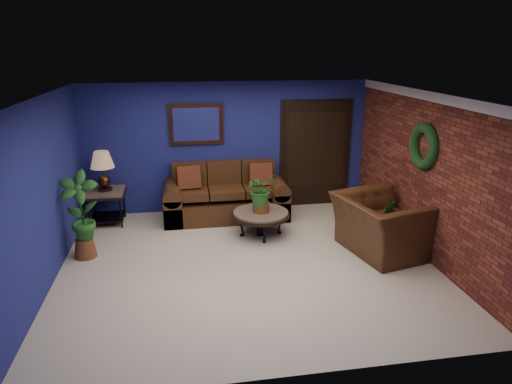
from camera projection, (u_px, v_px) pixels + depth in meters
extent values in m
plane|color=beige|center=(248.00, 264.00, 6.88)|extent=(5.50, 5.50, 0.00)
cube|color=navy|center=(228.00, 147.00, 8.84)|extent=(5.50, 0.04, 2.50)
cube|color=navy|center=(43.00, 195.00, 6.07)|extent=(0.04, 5.00, 2.50)
cube|color=brown|center=(426.00, 176.00, 6.93)|extent=(0.04, 5.00, 2.50)
cube|color=silver|center=(246.00, 96.00, 6.11)|extent=(5.50, 5.00, 0.02)
cube|color=white|center=(433.00, 97.00, 6.56)|extent=(0.03, 5.00, 0.14)
cube|color=#432211|center=(196.00, 124.00, 8.56)|extent=(1.02, 0.06, 0.77)
cube|color=black|center=(315.00, 154.00, 9.15)|extent=(1.44, 0.06, 2.18)
torus|color=black|center=(424.00, 146.00, 6.83)|extent=(0.16, 0.72, 0.72)
cube|color=#492915|center=(226.00, 208.00, 8.68)|extent=(2.31, 1.00, 0.38)
cube|color=#492915|center=(224.00, 185.00, 8.92)|extent=(1.97, 0.27, 0.94)
cube|color=#492915|center=(190.00, 193.00, 8.41)|extent=(0.64, 0.68, 0.15)
cube|color=#492915|center=(226.00, 191.00, 8.52)|extent=(0.64, 0.68, 0.15)
cube|color=#492915|center=(261.00, 189.00, 8.62)|extent=(0.64, 0.68, 0.15)
cube|color=#492915|center=(173.00, 207.00, 8.51)|extent=(0.34, 1.00, 0.52)
cube|color=#492915|center=(277.00, 201.00, 8.82)|extent=(0.34, 1.00, 0.52)
cube|color=#5C2917|center=(189.00, 177.00, 8.36)|extent=(0.42, 0.13, 0.42)
cube|color=#5C2917|center=(261.00, 174.00, 8.57)|extent=(0.42, 0.13, 0.42)
cylinder|color=#55504A|center=(261.00, 213.00, 7.80)|extent=(0.94, 0.94, 0.05)
cylinder|color=black|center=(261.00, 215.00, 7.81)|extent=(1.00, 1.00, 0.05)
cylinder|color=black|center=(261.00, 225.00, 7.87)|extent=(0.14, 0.14, 0.38)
cube|color=#55504A|center=(105.00, 192.00, 8.26)|extent=(0.66, 0.66, 0.05)
cube|color=black|center=(105.00, 194.00, 8.27)|extent=(0.69, 0.69, 0.04)
cube|color=black|center=(108.00, 217.00, 8.41)|extent=(0.59, 0.59, 0.03)
cylinder|color=black|center=(89.00, 214.00, 8.05)|extent=(0.03, 0.03, 0.61)
cylinder|color=black|center=(121.00, 212.00, 8.14)|extent=(0.03, 0.03, 0.61)
cylinder|color=black|center=(94.00, 203.00, 8.57)|extent=(0.03, 0.03, 0.61)
cylinder|color=black|center=(124.00, 202.00, 8.65)|extent=(0.03, 0.03, 0.61)
cylinder|color=#432211|center=(105.00, 189.00, 8.24)|extent=(0.25, 0.25, 0.05)
sphere|color=#432211|center=(104.00, 182.00, 8.20)|extent=(0.23, 0.23, 0.23)
cylinder|color=#432211|center=(103.00, 172.00, 8.14)|extent=(0.03, 0.03, 0.29)
cone|color=#A5805C|center=(102.00, 161.00, 8.08)|extent=(0.42, 0.42, 0.29)
cube|color=#583219|center=(257.00, 194.00, 8.76)|extent=(0.44, 0.44, 0.04)
torus|color=#583219|center=(254.00, 178.00, 8.82)|extent=(0.35, 0.11, 0.35)
cylinder|color=#583219|center=(252.00, 208.00, 8.63)|extent=(0.03, 0.03, 0.39)
cylinder|color=#583219|center=(268.00, 206.00, 8.74)|extent=(0.03, 0.03, 0.39)
cylinder|color=#583219|center=(246.00, 203.00, 8.91)|extent=(0.03, 0.03, 0.39)
cylinder|color=#583219|center=(261.00, 201.00, 9.02)|extent=(0.03, 0.03, 0.39)
imported|color=#492915|center=(382.00, 225.00, 7.15)|extent=(1.49, 1.62, 0.90)
cylinder|color=brown|center=(261.00, 207.00, 7.77)|extent=(0.28, 0.28, 0.18)
imported|color=#174B1C|center=(261.00, 189.00, 7.67)|extent=(0.61, 0.57, 0.56)
cylinder|color=brown|center=(383.00, 237.00, 7.60)|extent=(0.26, 0.26, 0.20)
imported|color=#174B1C|center=(385.00, 217.00, 7.49)|extent=(0.38, 0.32, 0.62)
cylinder|color=brown|center=(85.00, 248.00, 7.06)|extent=(0.34, 0.34, 0.30)
imported|color=#174B1C|center=(80.00, 208.00, 6.86)|extent=(0.65, 0.49, 1.12)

